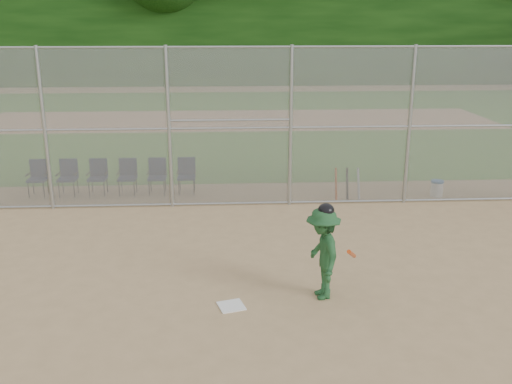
{
  "coord_description": "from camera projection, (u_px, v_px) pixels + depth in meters",
  "views": [
    {
      "loc": [
        -0.63,
        -8.92,
        4.56
      ],
      "look_at": [
        0.0,
        2.5,
        1.1
      ],
      "focal_mm": 40.0,
      "sensor_mm": 36.0,
      "label": 1
    }
  ],
  "objects": [
    {
      "name": "dirt_patch_far",
      "position": [
        238.0,
        120.0,
        27.08
      ],
      "size": [
        24.0,
        24.0,
        0.0
      ],
      "primitive_type": "plane",
      "color": "tan",
      "rests_on": "ground"
    },
    {
      "name": "grass_strip",
      "position": [
        238.0,
        120.0,
        27.08
      ],
      "size": [
        100.0,
        100.0,
        0.0
      ],
      "primitive_type": "plane",
      "color": "#2F611D",
      "rests_on": "ground"
    },
    {
      "name": "ground",
      "position": [
        264.0,
        294.0,
        9.88
      ],
      "size": [
        100.0,
        100.0,
        0.0
      ],
      "primitive_type": "plane",
      "color": "tan",
      "rests_on": "ground"
    },
    {
      "name": "treeline",
      "position": [
        236.0,
        0.0,
        27.41
      ],
      "size": [
        81.0,
        60.0,
        11.0
      ],
      "color": "black",
      "rests_on": "ground"
    },
    {
      "name": "batter_at_plate",
      "position": [
        323.0,
        253.0,
        9.57
      ],
      "size": [
        0.92,
        1.33,
        1.68
      ],
      "color": "#1E4C26",
      "rests_on": "ground"
    },
    {
      "name": "water_cooler",
      "position": [
        437.0,
        188.0,
        15.33
      ],
      "size": [
        0.35,
        0.35,
        0.44
      ],
      "color": "white",
      "rests_on": "ground"
    },
    {
      "name": "chair_3",
      "position": [
        127.0,
        177.0,
        15.42
      ],
      "size": [
        0.54,
        0.52,
        0.96
      ],
      "primitive_type": null,
      "color": "#0F1C3A",
      "rests_on": "ground"
    },
    {
      "name": "chair_4",
      "position": [
        157.0,
        177.0,
        15.46
      ],
      "size": [
        0.54,
        0.52,
        0.96
      ],
      "primitive_type": null,
      "color": "#0F1C3A",
      "rests_on": "ground"
    },
    {
      "name": "spare_bats",
      "position": [
        347.0,
        184.0,
        15.05
      ],
      "size": [
        0.66,
        0.34,
        0.84
      ],
      "color": "#D84C14",
      "rests_on": "ground"
    },
    {
      "name": "chair_5",
      "position": [
        186.0,
        176.0,
        15.51
      ],
      "size": [
        0.54,
        0.52,
        0.96
      ],
      "primitive_type": null,
      "color": "#0F1C3A",
      "rests_on": "ground"
    },
    {
      "name": "chair_2",
      "position": [
        97.0,
        178.0,
        15.38
      ],
      "size": [
        0.54,
        0.52,
        0.96
      ],
      "primitive_type": null,
      "color": "#0F1C3A",
      "rests_on": "ground"
    },
    {
      "name": "chair_1",
      "position": [
        67.0,
        178.0,
        15.34
      ],
      "size": [
        0.54,
        0.52,
        0.96
      ],
      "primitive_type": null,
      "color": "#0F1C3A",
      "rests_on": "ground"
    },
    {
      "name": "chair_0",
      "position": [
        37.0,
        179.0,
        15.29
      ],
      "size": [
        0.54,
        0.52,
        0.96
      ],
      "primitive_type": null,
      "color": "#0F1C3A",
      "rests_on": "ground"
    },
    {
      "name": "home_plate",
      "position": [
        231.0,
        306.0,
        9.46
      ],
      "size": [
        0.51,
        0.51,
        0.02
      ],
      "primitive_type": "cube",
      "rotation": [
        0.0,
        0.0,
        0.28
      ],
      "color": "white",
      "rests_on": "ground"
    },
    {
      "name": "backstop_fence",
      "position": [
        250.0,
        125.0,
        14.06
      ],
      "size": [
        16.09,
        0.09,
        4.0
      ],
      "color": "gray",
      "rests_on": "ground"
    }
  ]
}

